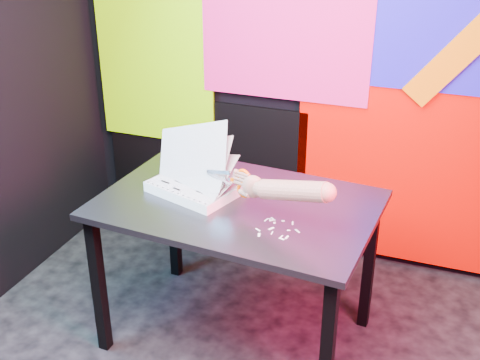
% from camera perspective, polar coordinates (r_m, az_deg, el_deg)
% --- Properties ---
extents(room, '(3.01, 3.01, 2.71)m').
position_cam_1_polar(room, '(1.91, -1.12, 5.81)').
color(room, black).
rests_on(room, ground).
extents(backdrop, '(2.88, 0.05, 2.08)m').
position_cam_1_polar(backdrop, '(3.35, 9.25, 7.23)').
color(backdrop, '#DC0700').
rests_on(backdrop, ground).
extents(work_table, '(1.27, 0.89, 0.75)m').
position_cam_1_polar(work_table, '(2.72, -0.25, -3.72)').
color(work_table, black).
rests_on(work_table, ground).
extents(printout_stack, '(0.46, 0.38, 0.36)m').
position_cam_1_polar(printout_stack, '(2.76, -4.28, -0.48)').
color(printout_stack, beige).
rests_on(printout_stack, work_table).
extents(scissors, '(0.23, 0.08, 0.13)m').
position_cam_1_polar(scissors, '(2.55, 0.05, -0.23)').
color(scissors, silver).
rests_on(scissors, printout_stack).
extents(hand_forearm, '(0.46, 0.18, 0.17)m').
position_cam_1_polar(hand_forearm, '(2.42, 4.43, -0.93)').
color(hand_forearm, '#BA6F5F').
rests_on(hand_forearm, work_table).
extents(paper_clippings, '(0.18, 0.17, 0.00)m').
position_cam_1_polar(paper_clippings, '(2.48, 3.45, -4.56)').
color(paper_clippings, silver).
rests_on(paper_clippings, work_table).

